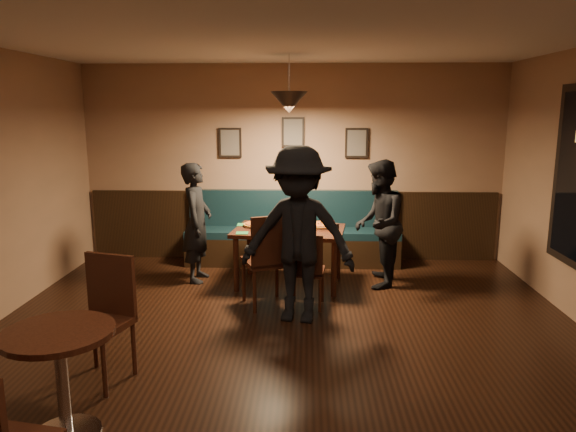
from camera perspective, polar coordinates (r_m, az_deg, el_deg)
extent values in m
plane|color=black|center=(4.76, -0.65, -15.88)|extent=(7.00, 7.00, 0.00)
plane|color=silver|center=(4.28, -0.74, 19.71)|extent=(7.00, 7.00, 0.00)
plane|color=#8C704F|center=(7.77, 0.55, 5.58)|extent=(6.00, 0.00, 6.00)
cube|color=black|center=(7.88, 0.53, -0.97)|extent=(5.88, 0.06, 1.00)
cube|color=black|center=(7.79, -6.15, 7.74)|extent=(0.32, 0.04, 0.42)
cube|color=black|center=(7.71, 0.55, 8.88)|extent=(0.32, 0.04, 0.42)
cube|color=black|center=(7.75, 7.27, 7.70)|extent=(0.32, 0.04, 0.42)
cone|color=black|center=(6.48, 0.11, 11.97)|extent=(0.44, 0.44, 0.25)
cube|color=black|center=(6.73, 0.11, -4.36)|extent=(1.43, 1.02, 0.72)
imported|color=black|center=(6.91, -9.63, -0.69)|extent=(0.38, 0.56, 1.52)
imported|color=black|center=(6.69, 9.61, -0.82)|extent=(0.72, 0.86, 1.57)
imported|color=black|center=(5.48, 1.06, -2.05)|extent=(1.28, 0.89, 1.82)
cylinder|color=orange|center=(6.81, -3.21, -0.91)|extent=(0.37, 0.37, 0.04)
cylinder|color=orange|center=(6.43, -0.05, -1.61)|extent=(0.43, 0.43, 0.04)
cylinder|color=orange|center=(6.77, 3.69, -0.97)|extent=(0.39, 0.39, 0.04)
cylinder|color=black|center=(6.32, 5.14, -1.42)|extent=(0.08, 0.08, 0.14)
cylinder|color=#9E2005|center=(6.61, 4.89, -0.94)|extent=(0.04, 0.04, 0.12)
cube|color=#20783C|center=(6.90, -4.70, -0.92)|extent=(0.17, 0.17, 0.01)
cube|color=#1E7234|center=(6.44, -4.89, -1.81)|extent=(0.15, 0.15, 0.01)
cube|color=silver|center=(6.27, -0.01, -2.13)|extent=(0.19, 0.04, 0.00)
cylinder|color=black|center=(4.02, -22.79, -16.13)|extent=(0.84, 0.84, 0.76)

